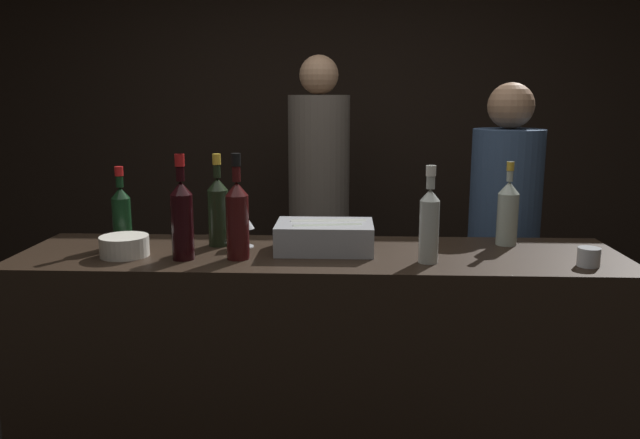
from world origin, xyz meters
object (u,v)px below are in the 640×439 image
at_px(candle_votive, 589,257).
at_px(red_wine_bottle_black_foil, 237,217).
at_px(red_wine_bottle_burgundy, 122,213).
at_px(rose_wine_bottle, 508,211).
at_px(bowl_white, 124,245).
at_px(white_wine_bottle, 429,222).
at_px(person_in_hoodie, 319,202).
at_px(ice_bin_with_bottles, 325,235).
at_px(red_wine_bottle_tall, 182,217).
at_px(champagne_bottle, 218,209).
at_px(wine_glass, 243,221).
at_px(person_blond_tee, 503,240).

height_order(candle_votive, red_wine_bottle_black_foil, red_wine_bottle_black_foil).
bearing_deg(red_wine_bottle_burgundy, rose_wine_bottle, 3.17).
distance_m(rose_wine_bottle, red_wine_bottle_burgundy, 1.50).
xyz_separation_m(candle_votive, red_wine_bottle_burgundy, (-1.70, 0.22, 0.10)).
height_order(bowl_white, white_wine_bottle, white_wine_bottle).
bearing_deg(person_in_hoodie, rose_wine_bottle, 18.86).
distance_m(ice_bin_with_bottles, person_in_hoodie, 1.13).
xyz_separation_m(red_wine_bottle_tall, red_wine_bottle_burgundy, (-0.29, 0.19, -0.03)).
bearing_deg(person_in_hoodie, ice_bin_with_bottles, -15.51).
height_order(champagne_bottle, white_wine_bottle, champagne_bottle).
distance_m(white_wine_bottle, person_in_hoodie, 1.36).
relative_size(wine_glass, red_wine_bottle_black_foil, 0.38).
distance_m(wine_glass, person_in_hoodie, 1.11).
relative_size(rose_wine_bottle, red_wine_bottle_tall, 0.87).
bearing_deg(candle_votive, rose_wine_bottle, 123.60).
distance_m(rose_wine_bottle, champagne_bottle, 1.12).
bearing_deg(red_wine_bottle_burgundy, candle_votive, -7.50).
height_order(white_wine_bottle, red_wine_bottle_black_foil, red_wine_bottle_black_foil).
bearing_deg(red_wine_bottle_tall, wine_glass, 45.53).
height_order(bowl_white, red_wine_bottle_tall, red_wine_bottle_tall).
height_order(bowl_white, candle_votive, bowl_white).
bearing_deg(bowl_white, ice_bin_with_bottles, 8.41).
bearing_deg(red_wine_bottle_tall, champagne_bottle, 68.44).
bearing_deg(red_wine_bottle_tall, rose_wine_bottle, 12.70).
relative_size(ice_bin_with_bottles, champagne_bottle, 1.01).
relative_size(white_wine_bottle, red_wine_bottle_burgundy, 1.10).
bearing_deg(champagne_bottle, person_blond_tee, 24.43).
distance_m(red_wine_bottle_tall, person_blond_tee, 1.56).
distance_m(candle_votive, champagne_bottle, 1.35).
height_order(bowl_white, rose_wine_bottle, rose_wine_bottle).
height_order(rose_wine_bottle, red_wine_bottle_black_foil, red_wine_bottle_black_foil).
height_order(white_wine_bottle, red_wine_bottle_burgundy, white_wine_bottle).
bearing_deg(person_in_hoodie, red_wine_bottle_tall, -37.95).
bearing_deg(candle_votive, ice_bin_with_bottles, 168.90).
bearing_deg(bowl_white, red_wine_bottle_black_foil, -2.95).
xyz_separation_m(wine_glass, rose_wine_bottle, (1.02, 0.08, 0.03)).
xyz_separation_m(red_wine_bottle_black_foil, person_in_hoodie, (0.23, 1.25, -0.16)).
distance_m(wine_glass, red_wine_bottle_burgundy, 0.47).
height_order(wine_glass, champagne_bottle, champagne_bottle).
bearing_deg(rose_wine_bottle, candle_votive, -56.40).
distance_m(wine_glass, candle_votive, 1.25).
xyz_separation_m(wine_glass, person_in_hoodie, (0.24, 1.08, -0.11)).
bearing_deg(ice_bin_with_bottles, bowl_white, -171.59).
xyz_separation_m(red_wine_bottle_tall, red_wine_bottle_black_foil, (0.19, 0.01, -0.00)).
bearing_deg(person_blond_tee, red_wine_bottle_burgundy, 41.59).
relative_size(bowl_white, red_wine_bottle_burgundy, 0.57).
bearing_deg(rose_wine_bottle, champagne_bottle, -177.03).
bearing_deg(person_in_hoodie, red_wine_bottle_black_foil, -29.84).
xyz_separation_m(ice_bin_with_bottles, white_wine_bottle, (0.37, -0.15, 0.09)).
bearing_deg(white_wine_bottle, person_in_hoodie, 109.04).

